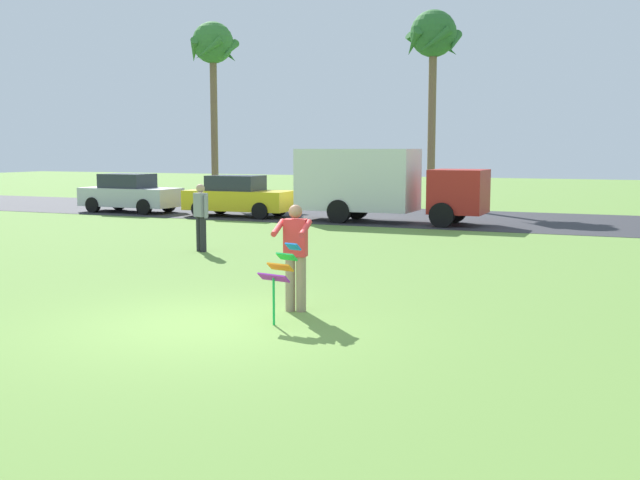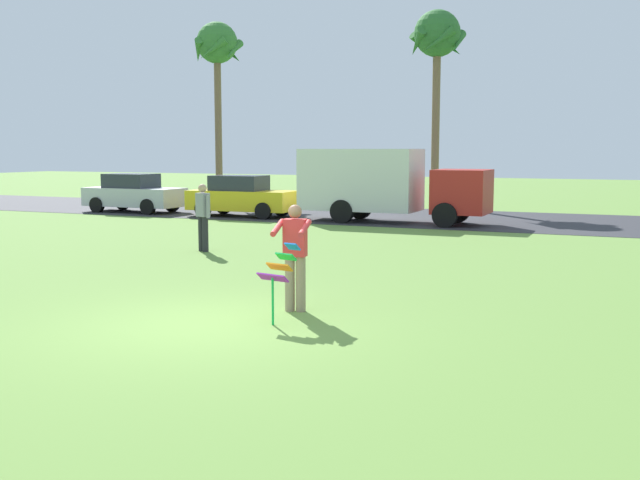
% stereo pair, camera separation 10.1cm
% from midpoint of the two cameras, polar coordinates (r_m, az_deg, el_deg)
% --- Properties ---
extents(ground_plane, '(120.00, 120.00, 0.00)m').
position_cam_midpoint_polar(ground_plane, '(11.28, -8.63, -6.47)').
color(ground_plane, olive).
extents(road_strip, '(120.00, 8.00, 0.01)m').
position_cam_midpoint_polar(road_strip, '(28.43, 11.51, 1.58)').
color(road_strip, '#2D2D33').
rests_on(road_strip, ground).
extents(person_kite_flyer, '(0.63, 0.72, 1.73)m').
position_cam_midpoint_polar(person_kite_flyer, '(11.91, -1.70, -1.02)').
color(person_kite_flyer, gray).
rests_on(person_kite_flyer, ground).
extents(kite_held, '(0.53, 0.69, 1.19)m').
position_cam_midpoint_polar(kite_held, '(11.15, -2.87, -2.32)').
color(kite_held, blue).
rests_on(kite_held, ground).
extents(parked_car_silver, '(4.24, 1.91, 1.60)m').
position_cam_midpoint_polar(parked_car_silver, '(31.94, -14.00, 3.47)').
color(parked_car_silver, silver).
rests_on(parked_car_silver, ground).
extents(parked_car_yellow, '(4.24, 1.92, 1.60)m').
position_cam_midpoint_polar(parked_car_yellow, '(29.10, -5.91, 3.32)').
color(parked_car_yellow, yellow).
rests_on(parked_car_yellow, ground).
extents(parked_truck_red_cab, '(6.71, 2.13, 2.62)m').
position_cam_midpoint_polar(parked_truck_red_cab, '(26.71, 4.92, 4.38)').
color(parked_truck_red_cab, '#B2231E').
rests_on(parked_truck_red_cab, ground).
extents(palm_tree_left_near, '(2.58, 2.71, 9.08)m').
position_cam_midpoint_polar(palm_tree_left_near, '(39.65, -7.82, 14.17)').
color(palm_tree_left_near, brown).
rests_on(palm_tree_left_near, ground).
extents(palm_tree_right_near, '(2.58, 2.71, 8.86)m').
position_cam_midpoint_polar(palm_tree_right_near, '(35.17, 9.06, 14.74)').
color(palm_tree_right_near, brown).
rests_on(palm_tree_right_near, ground).
extents(person_walker_near, '(0.52, 0.35, 1.73)m').
position_cam_midpoint_polar(person_walker_near, '(19.23, -8.81, 1.89)').
color(person_walker_near, '#26262B').
rests_on(person_walker_near, ground).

